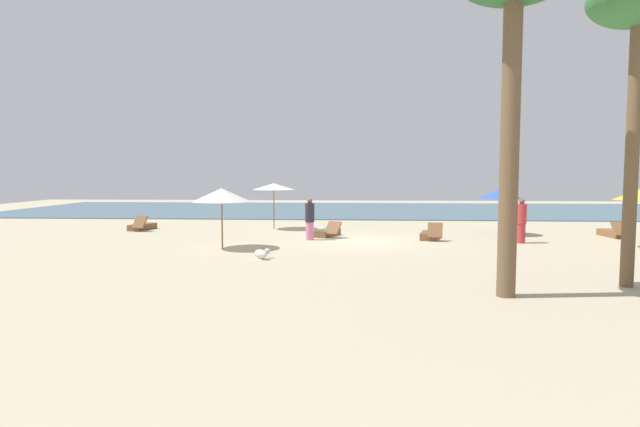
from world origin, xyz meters
TOP-DOWN VIEW (x-y plane):
  - ground_plane at (0.00, 0.00)m, footprint 60.00×60.00m
  - ocean_water at (0.00, 17.00)m, footprint 48.00×16.00m
  - umbrella_0 at (-4.88, -2.36)m, footprint 2.07×2.07m
  - umbrella_2 at (-4.02, 4.19)m, footprint 2.00×2.00m
  - umbrella_3 at (6.05, 2.52)m, footprint 1.81×1.81m
  - lounger_0 at (-1.34, 1.51)m, footprint 1.22×1.79m
  - lounger_1 at (10.58, 2.02)m, footprint 0.71×1.73m
  - lounger_2 at (-10.12, 3.44)m, footprint 0.96×1.76m
  - lounger_3 at (2.81, 0.80)m, footprint 0.92×1.75m
  - person_0 at (6.13, -0.15)m, footprint 0.45×0.45m
  - person_1 at (-1.99, 0.27)m, footprint 0.49×0.49m
  - palm_1 at (6.21, -7.96)m, footprint 2.24×2.24m
  - dog at (-3.11, -4.53)m, footprint 0.61×0.65m

SIDE VIEW (x-z plane):
  - ground_plane at x=0.00m, z-range 0.00..0.00m
  - ocean_water at x=0.00m, z-range 0.00..0.06m
  - dog at x=-3.11m, z-range 0.01..0.33m
  - lounger_1 at x=10.58m, z-range -0.17..0.51m
  - lounger_2 at x=-10.12m, z-range -0.19..0.53m
  - lounger_3 at x=2.81m, z-range -0.19..0.53m
  - lounger_0 at x=-1.34m, z-range -0.16..0.52m
  - person_1 at x=-1.99m, z-range 0.00..1.67m
  - person_0 at x=6.13m, z-range 0.00..1.70m
  - umbrella_3 at x=6.05m, z-range 0.78..2.81m
  - umbrella_0 at x=-4.88m, z-range 0.83..2.97m
  - umbrella_2 at x=-4.02m, z-range 0.93..3.11m
  - palm_1 at x=6.21m, z-range 2.71..9.95m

